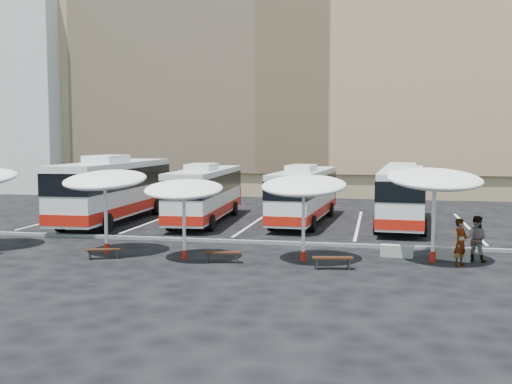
% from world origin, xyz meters
% --- Properties ---
extents(ground, '(120.00, 120.00, 0.00)m').
position_xyz_m(ground, '(0.00, 0.00, 0.00)').
color(ground, black).
rests_on(ground, ground).
extents(sandstone_building, '(42.00, 18.25, 29.60)m').
position_xyz_m(sandstone_building, '(0.00, 31.87, 12.63)').
color(sandstone_building, tan).
rests_on(sandstone_building, ground).
extents(apartment_block, '(14.00, 14.00, 18.00)m').
position_xyz_m(apartment_block, '(-28.00, 28.00, 9.00)').
color(apartment_block, silver).
rests_on(apartment_block, ground).
extents(curb_divider, '(34.00, 0.25, 0.15)m').
position_xyz_m(curb_divider, '(0.00, 0.50, 0.07)').
color(curb_divider, black).
rests_on(curb_divider, ground).
extents(bay_lines, '(24.15, 12.00, 0.01)m').
position_xyz_m(bay_lines, '(0.00, 8.00, 0.01)').
color(bay_lines, white).
rests_on(bay_lines, ground).
extents(bus_0, '(3.12, 12.52, 3.96)m').
position_xyz_m(bus_0, '(-8.18, 6.27, 2.02)').
color(bus_0, white).
rests_on(bus_0, ground).
extents(bus_1, '(2.97, 11.04, 3.47)m').
position_xyz_m(bus_1, '(-2.91, 7.29, 1.77)').
color(bus_1, white).
rests_on(bus_1, ground).
extents(bus_2, '(3.02, 10.88, 3.41)m').
position_xyz_m(bus_2, '(2.84, 8.16, 1.74)').
color(bus_2, white).
rests_on(bus_2, ground).
extents(bus_3, '(3.07, 11.31, 3.55)m').
position_xyz_m(bus_3, '(8.39, 8.03, 1.81)').
color(bus_3, white).
rests_on(bus_3, ground).
extents(sunshade_1, '(3.67, 3.72, 3.68)m').
position_xyz_m(sunshade_1, '(-4.30, -3.06, 3.12)').
color(sunshade_1, white).
rests_on(sunshade_1, ground).
extents(sunshade_2, '(3.44, 3.48, 3.34)m').
position_xyz_m(sunshade_2, '(-0.62, -3.65, 2.83)').
color(sunshade_2, white).
rests_on(sunshade_2, ground).
extents(sunshade_3, '(3.63, 3.67, 3.54)m').
position_xyz_m(sunshade_3, '(4.16, -3.09, 3.01)').
color(sunshade_3, white).
rests_on(sunshade_3, ground).
extents(sunshade_4, '(4.46, 4.50, 3.86)m').
position_xyz_m(sunshade_4, '(9.22, -2.26, 3.28)').
color(sunshade_4, white).
rests_on(sunshade_4, ground).
extents(wood_bench_1, '(1.39, 0.84, 0.41)m').
position_xyz_m(wood_bench_1, '(-3.88, -4.24, 0.32)').
color(wood_bench_1, black).
rests_on(wood_bench_1, ground).
extents(wood_bench_2, '(1.49, 0.61, 0.44)m').
position_xyz_m(wood_bench_2, '(1.07, -4.05, 0.34)').
color(wood_bench_2, black).
rests_on(wood_bench_2, ground).
extents(wood_bench_3, '(1.55, 0.65, 0.46)m').
position_xyz_m(wood_bench_3, '(5.42, -4.37, 0.35)').
color(wood_bench_3, black).
rests_on(wood_bench_3, ground).
extents(conc_bench_0, '(1.36, 0.60, 0.49)m').
position_xyz_m(conc_bench_0, '(7.86, -1.45, 0.25)').
color(conc_bench_0, gray).
rests_on(conc_bench_0, ground).
extents(conc_bench_1, '(1.40, 0.90, 0.50)m').
position_xyz_m(conc_bench_1, '(10.09, -1.68, 0.25)').
color(conc_bench_1, gray).
rests_on(conc_bench_1, ground).
extents(passenger_0, '(0.75, 0.80, 1.83)m').
position_xyz_m(passenger_0, '(10.18, -2.81, 0.92)').
color(passenger_0, black).
rests_on(passenger_0, ground).
extents(passenger_1, '(1.07, 0.96, 1.84)m').
position_xyz_m(passenger_1, '(10.91, -1.79, 0.92)').
color(passenger_1, black).
rests_on(passenger_1, ground).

